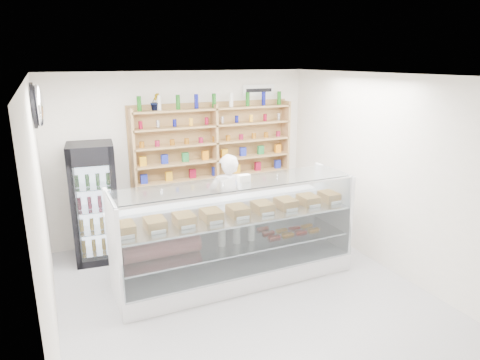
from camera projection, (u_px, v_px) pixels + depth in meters
name	position (u px, v px, depth m)	size (l,w,h in m)	color
room	(247.00, 195.00, 5.15)	(5.00, 5.00, 5.00)	#AEAEB3
display_counter	(235.00, 253.00, 5.94)	(3.26, 0.98, 1.42)	white
shop_worker	(228.00, 204.00, 6.67)	(0.58, 0.38, 1.60)	silver
drinks_cooler	(95.00, 203.00, 6.40)	(0.71, 0.70, 1.81)	black
wall_shelving	(215.00, 143.00, 7.35)	(2.84, 0.28, 1.33)	#A3774D
potted_plant	(155.00, 102.00, 6.75)	(0.15, 0.12, 0.28)	#1E6626
security_mirror	(38.00, 106.00, 5.05)	(0.15, 0.50, 0.50)	silver
wall_sign	(258.00, 90.00, 7.59)	(0.62, 0.03, 0.20)	white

